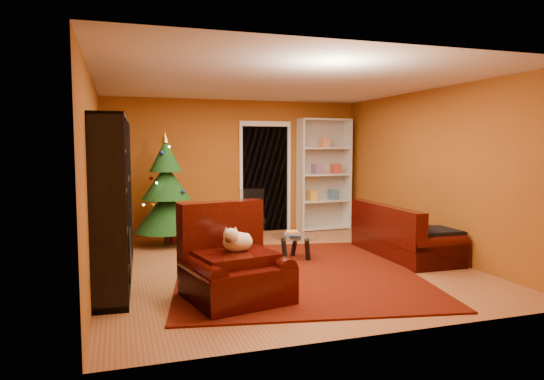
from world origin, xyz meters
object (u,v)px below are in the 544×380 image
object	(u,v)px
gift_box_green	(228,236)
coffee_table	(295,248)
christmas_tree	(166,190)
acrylic_chair	(252,220)
white_bookshelf	(324,175)
armchair	(236,262)
dog	(238,242)
gift_box_red	(175,236)
sofa	(405,230)
rug	(295,272)
media_unit	(113,200)

from	to	relation	value
gift_box_green	coffee_table	xyz separation A→B (m)	(0.68, -1.55, 0.07)
christmas_tree	acrylic_chair	distance (m)	1.56
white_bookshelf	armchair	world-z (taller)	white_bookshelf
dog	gift_box_green	bearing A→B (deg)	67.31
christmas_tree	gift_box_red	distance (m)	0.90
white_bookshelf	sofa	world-z (taller)	white_bookshelf
white_bookshelf	acrylic_chair	xyz separation A→B (m)	(-1.84, -1.11, -0.69)
gift_box_green	acrylic_chair	xyz separation A→B (m)	(0.35, -0.29, 0.31)
white_bookshelf	coffee_table	bearing A→B (deg)	-124.36
gift_box_green	sofa	size ratio (longest dim) A/B	0.13
dog	acrylic_chair	bearing A→B (deg)	59.56
rug	media_unit	world-z (taller)	media_unit
rug	dog	xyz separation A→B (m)	(-1.00, -0.83, 0.63)
gift_box_green	gift_box_red	distance (m)	1.00
media_unit	armchair	xyz separation A→B (m)	(1.28, -1.29, -0.60)
armchair	coffee_table	distance (m)	2.07
media_unit	gift_box_red	bearing A→B (deg)	68.91
christmas_tree	acrylic_chair	size ratio (longest dim) A/B	2.25
media_unit	gift_box_green	size ratio (longest dim) A/B	11.04
white_bookshelf	sofa	bearing A→B (deg)	-87.38
gift_box_red	sofa	bearing A→B (deg)	-34.47
christmas_tree	rug	bearing A→B (deg)	-59.13
rug	armchair	xyz separation A→B (m)	(-1.03, -0.89, 0.42)
gift_box_red	armchair	xyz separation A→B (m)	(0.28, -3.59, 0.33)
gift_box_red	dog	size ratio (longest dim) A/B	0.50
rug	christmas_tree	distance (m)	3.00
rug	dog	size ratio (longest dim) A/B	9.13
media_unit	christmas_tree	bearing A→B (deg)	69.92
gift_box_red	dog	world-z (taller)	dog
media_unit	christmas_tree	xyz separation A→B (m)	(0.85, 2.05, -0.08)
dog	sofa	world-z (taller)	sofa
media_unit	gift_box_red	size ratio (longest dim) A/B	13.32
media_unit	coffee_table	distance (m)	2.73
rug	sofa	bearing A→B (deg)	12.55
white_bookshelf	gift_box_red	bearing A→B (deg)	-174.91
christmas_tree	coffee_table	bearing A→B (deg)	-45.23
media_unit	gift_box_green	world-z (taller)	media_unit
white_bookshelf	armchair	size ratio (longest dim) A/B	2.09
gift_box_red	armchair	world-z (taller)	armchair
acrylic_chair	christmas_tree	bearing A→B (deg)	172.88
armchair	acrylic_chair	size ratio (longest dim) A/B	1.27
media_unit	armchair	distance (m)	1.91
rug	gift_box_green	world-z (taller)	gift_box_green
gift_box_green	white_bookshelf	size ratio (longest dim) A/B	0.10
armchair	dog	bearing A→B (deg)	45.00
christmas_tree	gift_box_red	bearing A→B (deg)	58.67
coffee_table	gift_box_red	bearing A→B (deg)	128.32
dog	acrylic_chair	size ratio (longest dim) A/B	0.46
christmas_tree	white_bookshelf	xyz separation A→B (m)	(3.23, 0.63, 0.18)
gift_box_green	coffee_table	distance (m)	1.70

